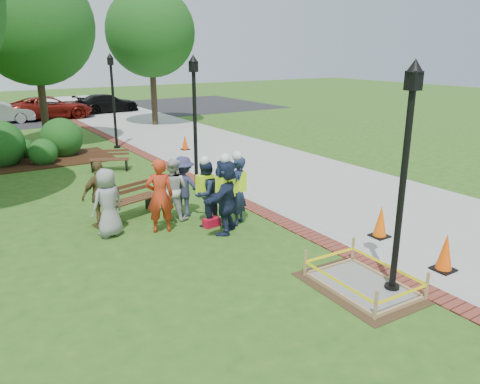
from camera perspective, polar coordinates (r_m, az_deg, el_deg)
ground at (r=10.79m, az=1.22°, el=-7.08°), size 100.00×100.00×0.00m
sidewalk at (r=21.44m, az=-2.59°, el=5.15°), size 6.00×60.00×0.02m
brick_edging at (r=20.05m, az=-10.67°, el=4.06°), size 0.50×60.00×0.03m
mulch_bed at (r=20.78m, az=-25.03°, el=3.21°), size 7.00×3.00×0.05m
parking_lot at (r=35.86m, az=-23.88°, el=8.52°), size 36.00×12.00×0.01m
wet_concrete_pad at (r=9.41m, az=14.74°, el=-9.87°), size 1.78×2.36×0.55m
bench_near at (r=13.08m, az=-13.07°, el=-1.83°), size 1.71×0.99×0.88m
bench_far at (r=18.34m, az=-15.60°, el=3.27°), size 1.50×1.00×0.77m
cone_front at (r=10.54m, az=23.74°, el=-6.83°), size 0.42×0.42×0.83m
cone_back at (r=11.84m, az=16.76°, el=-3.54°), size 0.41×0.41×0.82m
cone_far at (r=21.51m, az=-6.73°, el=6.00°), size 0.36×0.36×0.71m
toolbox at (r=12.15m, az=-3.50°, el=-3.71°), size 0.47×0.30×0.22m
lamp_near at (r=8.72m, az=19.46°, el=3.30°), size 0.28×0.28×4.26m
lamp_mid at (r=14.92m, az=-5.54°, el=9.52°), size 0.28×0.28×4.26m
lamp_far at (r=22.30m, az=-15.23°, el=11.47°), size 0.28×0.28×4.26m
tree_back at (r=23.74m, az=-23.86°, el=18.09°), size 5.26×5.26×8.06m
tree_right at (r=28.98m, az=-10.85°, el=18.58°), size 5.13×5.13×7.93m
shrub_b at (r=20.83m, az=-26.98°, el=2.92°), size 1.93×1.93×1.93m
shrub_c at (r=20.33m, az=-22.73°, el=3.16°), size 1.11×1.11×1.11m
shrub_d at (r=21.70m, az=-20.75°, el=4.18°), size 1.76×1.76×1.76m
shrub_e at (r=21.89m, az=-24.67°, el=3.83°), size 0.85×0.85×0.85m
casual_person_a at (r=11.74m, az=-15.82°, el=-1.28°), size 0.62×0.49×1.70m
casual_person_b at (r=11.70m, az=-9.75°, el=-0.49°), size 0.68×0.54×1.87m
casual_person_c at (r=12.59m, az=-8.09°, el=0.35°), size 0.59×0.63×1.66m
casual_person_d at (r=12.37m, az=-16.59°, el=-0.31°), size 0.62×0.46×1.74m
casual_person_e at (r=12.73m, az=-6.88°, el=0.61°), size 0.62×0.62×1.67m
hivis_worker_a at (r=11.49m, az=-1.79°, el=-0.27°), size 0.70×0.68×2.01m
hivis_worker_b at (r=12.04m, az=-0.35°, el=0.40°), size 0.68×0.65×1.95m
hivis_worker_c at (r=12.03m, az=-4.26°, el=0.10°), size 0.64×0.58×1.84m
parked_car_b at (r=32.97m, az=-27.09°, el=7.47°), size 2.57×4.67×1.45m
parked_car_c at (r=33.74m, az=-21.93°, el=8.28°), size 2.47×5.07×1.61m
parked_car_d at (r=35.95m, az=-15.80°, el=9.33°), size 2.38×4.59×1.44m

